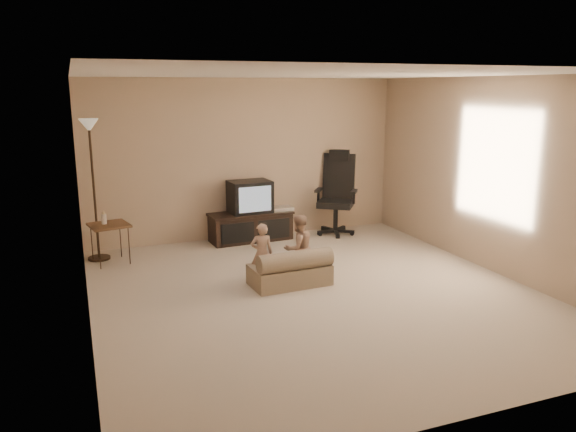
% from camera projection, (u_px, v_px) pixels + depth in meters
% --- Properties ---
extents(floor, '(5.50, 5.50, 0.00)m').
position_uv_depth(floor, '(315.00, 293.00, 6.59)').
color(floor, '#C3B19B').
rests_on(floor, ground).
extents(room_shell, '(5.50, 5.50, 5.50)m').
position_uv_depth(room_shell, '(316.00, 165.00, 6.25)').
color(room_shell, white).
rests_on(room_shell, floor).
extents(tv_stand, '(1.35, 0.57, 0.95)m').
position_uv_depth(tv_stand, '(251.00, 216.00, 8.77)').
color(tv_stand, black).
rests_on(tv_stand, floor).
extents(office_chair, '(0.88, 0.88, 1.36)m').
position_uv_depth(office_chair, '(337.00, 204.00, 9.19)').
color(office_chair, black).
rests_on(office_chair, floor).
extents(side_table, '(0.58, 0.58, 0.74)m').
position_uv_depth(side_table, '(109.00, 225.00, 7.61)').
color(side_table, brown).
rests_on(side_table, floor).
extents(floor_lamp, '(0.30, 0.30, 1.95)m').
position_uv_depth(floor_lamp, '(91.00, 158.00, 7.57)').
color(floor_lamp, black).
rests_on(floor_lamp, floor).
extents(child_sofa, '(0.98, 0.59, 0.46)m').
position_uv_depth(child_sofa, '(291.00, 271.00, 6.81)').
color(child_sofa, '#9A8768').
rests_on(child_sofa, floor).
extents(toddler_left, '(0.30, 0.24, 0.75)m').
position_uv_depth(toddler_left, '(262.00, 253.00, 6.86)').
color(toddler_left, tan).
rests_on(toddler_left, floor).
extents(toddler_right, '(0.45, 0.31, 0.84)m').
position_uv_depth(toddler_right, '(298.00, 248.00, 6.93)').
color(toddler_right, tan).
rests_on(toddler_right, floor).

